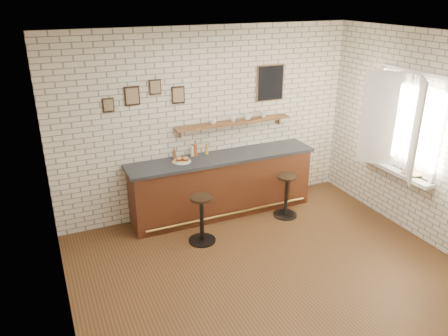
{
  "coord_description": "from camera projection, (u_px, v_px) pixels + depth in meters",
  "views": [
    {
      "loc": [
        -2.53,
        -4.27,
        3.48
      ],
      "look_at": [
        -0.22,
        0.9,
        1.16
      ],
      "focal_mm": 35.0,
      "sensor_mm": 36.0,
      "label": 1
    }
  ],
  "objects": [
    {
      "name": "ground",
      "position": [
        266.0,
        268.0,
        5.89
      ],
      "size": [
        5.0,
        5.0,
        0.0
      ],
      "primitive_type": "plane",
      "color": "brown",
      "rests_on": "ground"
    },
    {
      "name": "bar_counter",
      "position": [
        222.0,
        185.0,
        7.17
      ],
      "size": [
        3.1,
        0.65,
        1.01
      ],
      "color": "#522716",
      "rests_on": "ground"
    },
    {
      "name": "sandwich_plate",
      "position": [
        182.0,
        161.0,
        6.74
      ],
      "size": [
        0.28,
        0.28,
        0.01
      ],
      "primitive_type": "cylinder",
      "color": "white",
      "rests_on": "bar_counter"
    },
    {
      "name": "ciabatta_sandwich",
      "position": [
        182.0,
        159.0,
        6.73
      ],
      "size": [
        0.22,
        0.15,
        0.07
      ],
      "color": "tan",
      "rests_on": "sandwich_plate"
    },
    {
      "name": "potato_chips",
      "position": [
        180.0,
        161.0,
        6.73
      ],
      "size": [
        0.25,
        0.19,
        0.0
      ],
      "color": "#E9BE52",
      "rests_on": "sandwich_plate"
    },
    {
      "name": "bitters_bottle_brown",
      "position": [
        174.0,
        155.0,
        6.83
      ],
      "size": [
        0.06,
        0.06,
        0.18
      ],
      "color": "brown",
      "rests_on": "bar_counter"
    },
    {
      "name": "bitters_bottle_white",
      "position": [
        192.0,
        151.0,
        6.94
      ],
      "size": [
        0.05,
        0.05,
        0.2
      ],
      "color": "silver",
      "rests_on": "bar_counter"
    },
    {
      "name": "bitters_bottle_amber",
      "position": [
        195.0,
        150.0,
        6.95
      ],
      "size": [
        0.06,
        0.06,
        0.25
      ],
      "color": "#AB541B",
      "rests_on": "bar_counter"
    },
    {
      "name": "condiment_bottle_yellow",
      "position": [
        207.0,
        150.0,
        7.04
      ],
      "size": [
        0.05,
        0.05,
        0.17
      ],
      "color": "gold",
      "rests_on": "bar_counter"
    },
    {
      "name": "bar_stool_left",
      "position": [
        202.0,
        218.0,
        6.37
      ],
      "size": [
        0.41,
        0.41,
        0.73
      ],
      "color": "black",
      "rests_on": "ground"
    },
    {
      "name": "bar_stool_right",
      "position": [
        286.0,
        194.0,
        7.11
      ],
      "size": [
        0.4,
        0.4,
        0.72
      ],
      "color": "black",
      "rests_on": "ground"
    },
    {
      "name": "wall_shelf",
      "position": [
        234.0,
        123.0,
        7.08
      ],
      "size": [
        2.0,
        0.18,
        0.18
      ],
      "color": "brown",
      "rests_on": "ground"
    },
    {
      "name": "shelf_cup_a",
      "position": [
        213.0,
        121.0,
        6.91
      ],
      "size": [
        0.12,
        0.12,
        0.09
      ],
      "primitive_type": "imported",
      "rotation": [
        0.0,
        0.0,
        -0.04
      ],
      "color": "white",
      "rests_on": "wall_shelf"
    },
    {
      "name": "shelf_cup_b",
      "position": [
        233.0,
        119.0,
        7.05
      ],
      "size": [
        0.14,
        0.14,
        0.09
      ],
      "primitive_type": "imported",
      "rotation": [
        0.0,
        0.0,
        1.0
      ],
      "color": "white",
      "rests_on": "wall_shelf"
    },
    {
      "name": "shelf_cup_c",
      "position": [
        248.0,
        116.0,
        7.15
      ],
      "size": [
        0.16,
        0.16,
        0.1
      ],
      "primitive_type": "imported",
      "rotation": [
        0.0,
        0.0,
        1.31
      ],
      "color": "white",
      "rests_on": "wall_shelf"
    },
    {
      "name": "shelf_cup_d",
      "position": [
        264.0,
        115.0,
        7.26
      ],
      "size": [
        0.14,
        0.14,
        0.1
      ],
      "primitive_type": "imported",
      "rotation": [
        0.0,
        0.0,
        0.33
      ],
      "color": "white",
      "rests_on": "wall_shelf"
    },
    {
      "name": "back_wall_decor",
      "position": [
        222.0,
        88.0,
        6.87
      ],
      "size": [
        2.96,
        0.02,
        0.56
      ],
      "color": "black",
      "rests_on": "ground"
    },
    {
      "name": "window_sill",
      "position": [
        395.0,
        171.0,
        6.7
      ],
      "size": [
        0.2,
        1.35,
        0.06
      ],
      "color": "white",
      "rests_on": "ground"
    },
    {
      "name": "casement_window",
      "position": [
        401.0,
        124.0,
        6.4
      ],
      "size": [
        0.4,
        1.3,
        1.56
      ],
      "color": "white",
      "rests_on": "ground"
    },
    {
      "name": "book_lower",
      "position": [
        408.0,
        175.0,
        6.45
      ],
      "size": [
        0.26,
        0.3,
        0.02
      ],
      "primitive_type": "imported",
      "rotation": [
        0.0,
        0.0,
        0.37
      ],
      "color": "tan",
      "rests_on": "window_sill"
    },
    {
      "name": "book_upper",
      "position": [
        409.0,
        174.0,
        6.44
      ],
      "size": [
        0.22,
        0.27,
        0.02
      ],
      "primitive_type": "imported",
      "rotation": [
        0.0,
        0.0,
        -0.2
      ],
      "color": "tan",
      "rests_on": "book_lower"
    }
  ]
}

